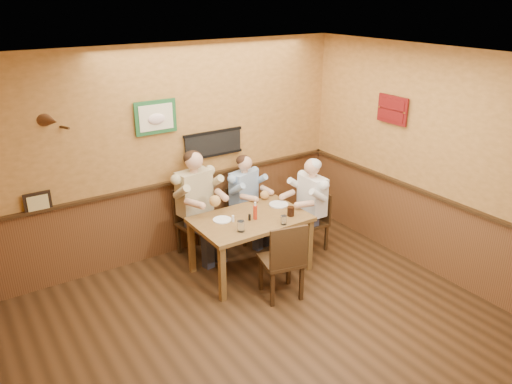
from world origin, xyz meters
TOP-DOWN VIEW (x-y plane):
  - room at (0.13, 0.17)m, footprint 5.02×5.03m
  - dining_table at (0.54, 1.46)m, footprint 1.40×0.90m
  - chair_back_left at (0.17, 2.24)m, footprint 0.49×0.49m
  - chair_back_right at (0.93, 2.24)m, footprint 0.45×0.45m
  - chair_right_end at (1.56, 1.50)m, footprint 0.39×0.39m
  - chair_near_side at (0.54, 0.80)m, footprint 0.54×0.54m
  - diner_tan_shirt at (0.17, 2.24)m, footprint 0.70×0.70m
  - diner_blue_polo at (0.93, 2.24)m, footprint 0.65×0.65m
  - diner_white_elder at (1.56, 1.50)m, footprint 0.56×0.56m
  - water_glass_left at (0.25, 1.20)m, footprint 0.11×0.11m
  - water_glass_mid at (0.78, 1.08)m, footprint 0.08×0.08m
  - cola_tumbler at (1.00, 1.23)m, footprint 0.10×0.10m
  - hot_sauce_bottle at (0.57, 1.40)m, footprint 0.06×0.06m
  - salt_shaker at (0.30, 1.48)m, footprint 0.04×0.04m
  - pepper_shaker at (0.49, 1.41)m, footprint 0.04×0.04m
  - plate_far_left at (0.21, 1.59)m, footprint 0.27×0.27m
  - plate_far_right at (1.07, 1.59)m, footprint 0.32×0.32m

SIDE VIEW (x-z plane):
  - chair_back_right at x=0.93m, z-range 0.00..0.81m
  - chair_right_end at x=1.56m, z-range 0.00..0.83m
  - chair_back_left at x=0.17m, z-range 0.00..0.93m
  - chair_near_side at x=0.54m, z-range 0.00..0.98m
  - diner_blue_polo at x=0.93m, z-range 0.00..1.15m
  - diner_white_elder at x=1.56m, z-range 0.00..1.19m
  - dining_table at x=0.54m, z-range 0.28..1.03m
  - diner_tan_shirt at x=0.17m, z-range 0.00..1.33m
  - plate_far_left at x=0.21m, z-range 0.75..0.77m
  - plate_far_right at x=1.07m, z-range 0.75..0.77m
  - pepper_shaker at x=0.49m, z-range 0.75..0.83m
  - salt_shaker at x=0.30m, z-range 0.75..0.83m
  - water_glass_mid at x=0.78m, z-range 0.75..0.86m
  - cola_tumbler at x=1.00m, z-range 0.75..0.87m
  - water_glass_left at x=0.25m, z-range 0.75..0.88m
  - hot_sauce_bottle at x=0.57m, z-range 0.75..0.95m
  - room at x=0.13m, z-range 0.28..3.09m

